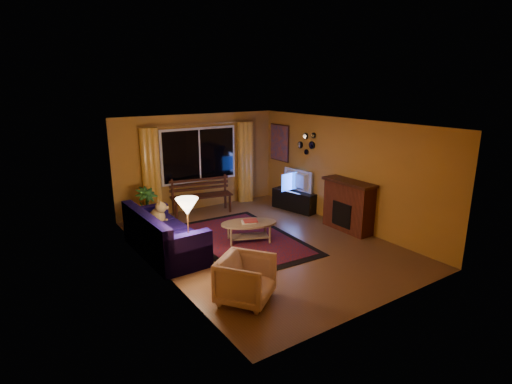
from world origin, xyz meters
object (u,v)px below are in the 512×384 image
coffee_table (249,232)px  armchair (246,277)px  bench (202,205)px  floor_lamp (188,235)px  tv_console (295,200)px  sofa (165,232)px

coffee_table → armchair: bearing=-123.9°
coffee_table → bench: bearing=89.3°
floor_lamp → bench: bearing=59.8°
tv_console → bench: bearing=140.8°
sofa → floor_lamp: floor_lamp is taller
armchair → floor_lamp: bearing=64.1°
armchair → coffee_table: bearing=19.8°
armchair → tv_console: size_ratio=0.63×
floor_lamp → coffee_table: bearing=17.9°
sofa → bench: bearing=45.7°
floor_lamp → coffee_table: 1.74m
armchair → coffee_table: size_ratio=0.67×
coffee_table → floor_lamp: bearing=-162.1°
floor_lamp → tv_console: 4.19m
floor_lamp → tv_console: floor_lamp is taller
armchair → floor_lamp: floor_lamp is taller
sofa → coffee_table: (1.69, -0.42, -0.23)m
sofa → coffee_table: 1.76m
tv_console → floor_lamp: bearing=-168.7°
sofa → armchair: 2.43m
sofa → floor_lamp: bearing=-85.9°
bench → sofa: size_ratio=0.71×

